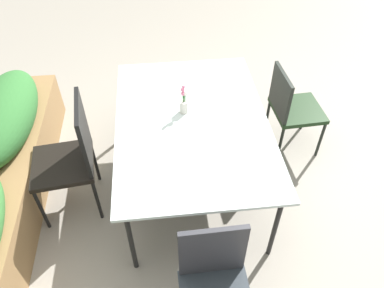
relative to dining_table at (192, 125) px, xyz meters
The scene contains 6 objects.
ground_plane 0.69m from the dining_table, 160.73° to the right, with size 12.00×12.00×0.00m, color gray.
dining_table is the anchor object (origin of this frame).
chair_near_right 1.05m from the dining_table, 68.21° to the right, with size 0.46×0.46×0.85m.
chair_end_left 1.23m from the dining_table, behind, with size 0.42×0.42×0.91m.
chair_far_side 0.95m from the dining_table, 96.26° to the left, with size 0.52×0.52×1.02m.
flower_vase 0.18m from the dining_table, 23.67° to the left, with size 0.07×0.07×0.26m.
Camera 1 is at (-2.12, 0.26, 2.62)m, focal length 34.92 mm.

